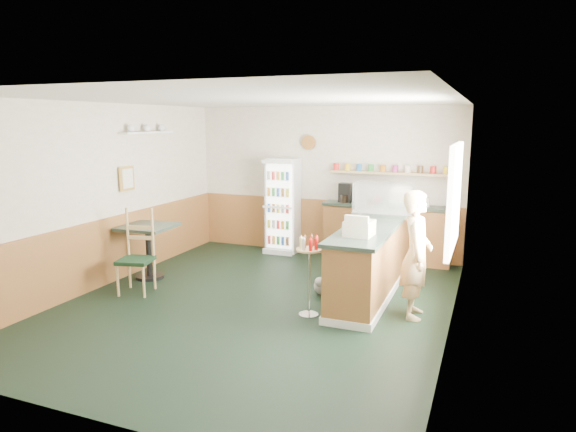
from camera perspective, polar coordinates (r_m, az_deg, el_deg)
The scene contains 13 objects.
ground at distance 7.06m, azimuth -3.55°, elevation -9.65°, with size 6.00×6.00×0.00m, color black.
room_envelope at distance 7.45m, azimuth -2.86°, elevation 3.48°, with size 5.04×6.02×2.72m.
service_counter at distance 7.49m, azimuth 9.42°, elevation -4.91°, with size 0.68×3.01×1.01m.
back_counter at distance 9.14m, azimuth 10.78°, elevation -1.57°, with size 2.24×0.42×1.69m.
drinks_fridge at distance 9.56m, azimuth -0.60°, elevation 1.14°, with size 0.58×0.52×1.76m.
display_case at distance 7.92m, azimuth 10.57°, elevation 1.81°, with size 0.89×0.46×0.50m.
cash_register at distance 6.50m, azimuth 7.93°, elevation -1.35°, with size 0.33×0.35×0.19m, color #EDE3C4.
shopkeeper at distance 6.56m, azimuth 14.06°, elevation -4.19°, with size 0.54×0.39×1.61m, color tan.
condiment_stand at distance 6.44m, azimuth 2.34°, elevation -5.41°, with size 0.32×0.32×1.01m.
newspaper_rack at distance 7.51m, azimuth 6.75°, elevation -3.65°, with size 0.10×0.48×0.76m.
cafe_table at distance 8.28m, azimuth -15.27°, elevation -2.70°, with size 0.81×0.81×0.84m.
cafe_chair at distance 7.68m, azimuth -16.19°, elevation -3.52°, with size 0.54×0.54×1.20m.
dog_doorstop at distance 7.36m, azimuth 3.76°, elevation -7.71°, with size 0.24×0.31×0.28m.
Camera 1 is at (2.85, -5.99, 2.43)m, focal length 32.00 mm.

